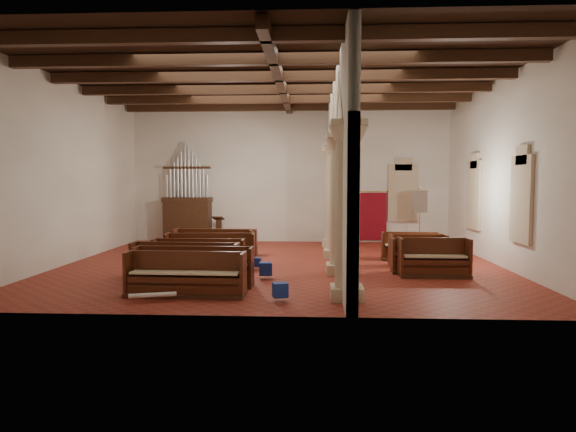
% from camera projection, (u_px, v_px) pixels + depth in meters
% --- Properties ---
extents(floor, '(14.00, 14.00, 0.00)m').
position_uv_depth(floor, '(281.00, 265.00, 15.65)').
color(floor, maroon).
rests_on(floor, ground).
extents(ceiling, '(14.00, 14.00, 0.00)m').
position_uv_depth(ceiling, '(281.00, 77.00, 15.21)').
color(ceiling, black).
rests_on(ceiling, wall_back).
extents(wall_back, '(14.00, 0.02, 6.00)m').
position_uv_depth(wall_back, '(290.00, 175.00, 21.41)').
color(wall_back, white).
rests_on(wall_back, floor).
extents(wall_front, '(14.00, 0.02, 6.00)m').
position_uv_depth(wall_front, '(262.00, 167.00, 9.45)').
color(wall_front, white).
rests_on(wall_front, floor).
extents(wall_left, '(0.02, 12.00, 6.00)m').
position_uv_depth(wall_left, '(69.00, 172.00, 15.77)').
color(wall_left, white).
rests_on(wall_left, floor).
extents(wall_right, '(0.02, 12.00, 6.00)m').
position_uv_depth(wall_right, '(503.00, 172.00, 15.09)').
color(wall_right, white).
rests_on(wall_right, floor).
extents(ceiling_beams, '(13.80, 11.80, 0.30)m').
position_uv_depth(ceiling_beams, '(281.00, 83.00, 15.22)').
color(ceiling_beams, '#3B2312').
rests_on(ceiling_beams, wall_back).
extents(arcade, '(0.90, 11.90, 6.00)m').
position_uv_depth(arcade, '(337.00, 154.00, 15.30)').
color(arcade, beige).
rests_on(arcade, floor).
extents(window_right_a, '(0.03, 1.00, 2.20)m').
position_uv_depth(window_right_a, '(523.00, 199.00, 13.65)').
color(window_right_a, '#367A64').
rests_on(window_right_a, wall_right).
extents(window_right_b, '(0.03, 1.00, 2.20)m').
position_uv_depth(window_right_b, '(475.00, 195.00, 17.64)').
color(window_right_b, '#367A64').
rests_on(window_right_b, wall_right).
extents(window_back, '(1.00, 0.03, 2.20)m').
position_uv_depth(window_back, '(403.00, 193.00, 21.20)').
color(window_back, '#367A64').
rests_on(window_back, wall_back).
extents(pipe_organ, '(2.10, 0.85, 4.40)m').
position_uv_depth(pipe_organ, '(188.00, 211.00, 21.25)').
color(pipe_organ, '#3B2312').
rests_on(pipe_organ, floor).
extents(lectern, '(0.52, 0.54, 1.18)m').
position_uv_depth(lectern, '(219.00, 232.00, 21.23)').
color(lectern, '#331910').
rests_on(lectern, floor).
extents(dossal_curtain, '(1.80, 0.07, 2.17)m').
position_uv_depth(dossal_curtain, '(368.00, 216.00, 21.29)').
color(dossal_curtain, maroon).
rests_on(dossal_curtain, floor).
extents(processional_banner, '(0.58, 0.74, 2.53)m').
position_uv_depth(processional_banner, '(419.00, 228.00, 19.29)').
color(processional_banner, '#3B2312').
rests_on(processional_banner, floor).
extents(hymnal_box_a, '(0.39, 0.35, 0.33)m').
position_uv_depth(hymnal_box_a, '(280.00, 290.00, 10.85)').
color(hymnal_box_a, navy).
rests_on(hymnal_box_a, floor).
extents(hymnal_box_b, '(0.38, 0.32, 0.36)m').
position_uv_depth(hymnal_box_b, '(266.00, 269.00, 13.38)').
color(hymnal_box_b, navy).
rests_on(hymnal_box_b, floor).
extents(hymnal_box_c, '(0.29, 0.24, 0.28)m').
position_uv_depth(hymnal_box_c, '(257.00, 262.00, 14.71)').
color(hymnal_box_c, navy).
rests_on(hymnal_box_c, floor).
extents(tube_heater_a, '(1.03, 0.38, 0.10)m').
position_uv_depth(tube_heater_a, '(153.00, 295.00, 10.80)').
color(tube_heater_a, silver).
rests_on(tube_heater_a, floor).
extents(tube_heater_b, '(1.12, 0.28, 0.11)m').
position_uv_depth(tube_heater_b, '(191.00, 287.00, 11.57)').
color(tube_heater_b, white).
rests_on(tube_heater_b, floor).
extents(nave_pew_0, '(2.84, 0.78, 1.05)m').
position_uv_depth(nave_pew_0, '(186.00, 281.00, 11.36)').
color(nave_pew_0, '#3B2312').
rests_on(nave_pew_0, floor).
extents(nave_pew_1, '(3.09, 0.71, 1.02)m').
position_uv_depth(nave_pew_1, '(194.00, 273.00, 12.47)').
color(nave_pew_1, '#3B2312').
rests_on(nave_pew_1, floor).
extents(nave_pew_2, '(3.05, 0.83, 1.00)m').
position_uv_depth(nave_pew_2, '(185.00, 267.00, 13.41)').
color(nave_pew_2, '#3B2312').
rests_on(nave_pew_2, floor).
extents(nave_pew_3, '(2.75, 0.69, 0.98)m').
position_uv_depth(nave_pew_3, '(199.00, 261.00, 14.45)').
color(nave_pew_3, '#3B2312').
rests_on(nave_pew_3, floor).
extents(nave_pew_4, '(2.86, 0.87, 1.05)m').
position_uv_depth(nave_pew_4, '(210.00, 255.00, 15.34)').
color(nave_pew_4, '#3B2312').
rests_on(nave_pew_4, floor).
extents(nave_pew_5, '(2.75, 0.87, 1.08)m').
position_uv_depth(nave_pew_5, '(213.00, 250.00, 16.38)').
color(nave_pew_5, '#3B2312').
rests_on(nave_pew_5, floor).
extents(nave_pew_6, '(2.64, 0.69, 0.96)m').
position_uv_depth(nave_pew_6, '(221.00, 247.00, 17.60)').
color(nave_pew_6, '#3B2312').
rests_on(nave_pew_6, floor).
extents(aisle_pew_0, '(1.97, 0.74, 1.10)m').
position_uv_depth(aisle_pew_0, '(434.00, 264.00, 13.65)').
color(aisle_pew_0, '#3B2312').
rests_on(aisle_pew_0, floor).
extents(aisle_pew_1, '(1.91, 0.78, 1.03)m').
position_uv_depth(aisle_pew_1, '(424.00, 261.00, 14.18)').
color(aisle_pew_1, '#3B2312').
rests_on(aisle_pew_1, floor).
extents(aisle_pew_2, '(1.82, 0.76, 1.01)m').
position_uv_depth(aisle_pew_2, '(418.00, 255.00, 15.35)').
color(aisle_pew_2, '#3B2312').
rests_on(aisle_pew_2, floor).
extents(aisle_pew_3, '(1.94, 0.72, 0.96)m').
position_uv_depth(aisle_pew_3, '(410.00, 251.00, 16.50)').
color(aisle_pew_3, '#3B2312').
rests_on(aisle_pew_3, floor).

